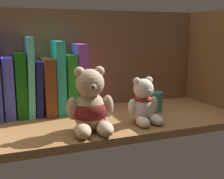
{
  "coord_description": "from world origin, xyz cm",
  "views": [
    {
      "loc": [
        -26.48,
        -75.78,
        26.23
      ],
      "look_at": [
        3.19,
        0.0,
        10.31
      ],
      "focal_mm": 47.19,
      "sensor_mm": 36.0,
      "label": 1
    }
  ],
  "objects_px": {
    "book_11": "(68,83)",
    "teddy_bear_smaller": "(144,104)",
    "book_7": "(29,76)",
    "pillar_candle": "(154,102)",
    "book_10": "(58,77)",
    "book_8": "(38,87)",
    "book_12": "(78,77)",
    "book_9": "(47,86)",
    "book_5": "(8,87)",
    "book_6": "(20,84)",
    "teddy_bear_larger": "(90,107)"
  },
  "relations": [
    {
      "from": "book_11",
      "to": "teddy_bear_smaller",
      "type": "bearing_deg",
      "value": -51.58
    },
    {
      "from": "book_7",
      "to": "teddy_bear_smaller",
      "type": "xyz_separation_m",
      "value": [
        0.27,
        -0.2,
        -0.06
      ]
    },
    {
      "from": "book_7",
      "to": "pillar_candle",
      "type": "height_order",
      "value": "book_7"
    },
    {
      "from": "book_7",
      "to": "book_10",
      "type": "relative_size",
      "value": 1.06
    },
    {
      "from": "book_8",
      "to": "teddy_bear_smaller",
      "type": "bearing_deg",
      "value": -38.55
    },
    {
      "from": "book_10",
      "to": "book_11",
      "type": "xyz_separation_m",
      "value": [
        0.03,
        0.0,
        -0.02
      ]
    },
    {
      "from": "teddy_bear_smaller",
      "to": "pillar_candle",
      "type": "bearing_deg",
      "value": 48.0
    },
    {
      "from": "book_11",
      "to": "book_12",
      "type": "distance_m",
      "value": 0.04
    },
    {
      "from": "book_9",
      "to": "book_11",
      "type": "xyz_separation_m",
      "value": [
        0.06,
        0.0,
        0.0
      ]
    },
    {
      "from": "book_5",
      "to": "book_11",
      "type": "relative_size",
      "value": 0.98
    },
    {
      "from": "pillar_candle",
      "to": "book_11",
      "type": "bearing_deg",
      "value": 157.35
    },
    {
      "from": "book_6",
      "to": "teddy_bear_smaller",
      "type": "bearing_deg",
      "value": -33.65
    },
    {
      "from": "book_5",
      "to": "book_9",
      "type": "height_order",
      "value": "book_5"
    },
    {
      "from": "teddy_bear_smaller",
      "to": "book_9",
      "type": "bearing_deg",
      "value": 138.02
    },
    {
      "from": "book_6",
      "to": "book_12",
      "type": "xyz_separation_m",
      "value": [
        0.17,
        0.0,
        0.01
      ]
    },
    {
      "from": "book_5",
      "to": "book_6",
      "type": "distance_m",
      "value": 0.03
    },
    {
      "from": "book_10",
      "to": "teddy_bear_larger",
      "type": "distance_m",
      "value": 0.22
    },
    {
      "from": "book_12",
      "to": "teddy_bear_smaller",
      "type": "bearing_deg",
      "value": -57.74
    },
    {
      "from": "book_8",
      "to": "book_10",
      "type": "height_order",
      "value": "book_10"
    },
    {
      "from": "book_9",
      "to": "book_11",
      "type": "relative_size",
      "value": 0.95
    },
    {
      "from": "book_12",
      "to": "book_11",
      "type": "bearing_deg",
      "value": 180.0
    },
    {
      "from": "teddy_bear_larger",
      "to": "pillar_candle",
      "type": "relative_size",
      "value": 2.68
    },
    {
      "from": "book_7",
      "to": "book_9",
      "type": "bearing_deg",
      "value": 0.0
    },
    {
      "from": "book_5",
      "to": "book_11",
      "type": "height_order",
      "value": "book_11"
    },
    {
      "from": "book_6",
      "to": "book_7",
      "type": "distance_m",
      "value": 0.04
    },
    {
      "from": "book_8",
      "to": "book_10",
      "type": "relative_size",
      "value": 0.74
    },
    {
      "from": "book_5",
      "to": "teddy_bear_larger",
      "type": "distance_m",
      "value": 0.28
    },
    {
      "from": "book_8",
      "to": "teddy_bear_smaller",
      "type": "height_order",
      "value": "book_8"
    },
    {
      "from": "book_5",
      "to": "book_10",
      "type": "xyz_separation_m",
      "value": [
        0.14,
        0.0,
        0.02
      ]
    },
    {
      "from": "book_5",
      "to": "book_10",
      "type": "height_order",
      "value": "book_10"
    },
    {
      "from": "book_10",
      "to": "book_12",
      "type": "bearing_deg",
      "value": 0.0
    },
    {
      "from": "book_10",
      "to": "teddy_bear_smaller",
      "type": "xyz_separation_m",
      "value": [
        0.19,
        -0.2,
        -0.06
      ]
    },
    {
      "from": "book_11",
      "to": "book_8",
      "type": "bearing_deg",
      "value": 180.0
    },
    {
      "from": "book_8",
      "to": "book_9",
      "type": "distance_m",
      "value": 0.03
    },
    {
      "from": "book_7",
      "to": "book_10",
      "type": "xyz_separation_m",
      "value": [
        0.08,
        0.0,
        -0.01
      ]
    },
    {
      "from": "book_5",
      "to": "book_12",
      "type": "relative_size",
      "value": 0.83
    },
    {
      "from": "book_7",
      "to": "book_11",
      "type": "xyz_separation_m",
      "value": [
        0.11,
        0.0,
        -0.03
      ]
    },
    {
      "from": "book_8",
      "to": "book_10",
      "type": "xyz_separation_m",
      "value": [
        0.06,
        0.0,
        0.03
      ]
    },
    {
      "from": "book_5",
      "to": "book_6",
      "type": "xyz_separation_m",
      "value": [
        0.03,
        0.0,
        0.01
      ]
    },
    {
      "from": "book_5",
      "to": "book_9",
      "type": "bearing_deg",
      "value": 0.0
    },
    {
      "from": "book_7",
      "to": "book_12",
      "type": "distance_m",
      "value": 0.15
    },
    {
      "from": "book_6",
      "to": "teddy_bear_larger",
      "type": "bearing_deg",
      "value": -55.63
    },
    {
      "from": "book_8",
      "to": "teddy_bear_larger",
      "type": "relative_size",
      "value": 0.99
    },
    {
      "from": "book_11",
      "to": "book_10",
      "type": "bearing_deg",
      "value": 180.0
    },
    {
      "from": "book_8",
      "to": "teddy_bear_larger",
      "type": "bearing_deg",
      "value": -65.6
    },
    {
      "from": "book_11",
      "to": "teddy_bear_larger",
      "type": "bearing_deg",
      "value": -88.68
    },
    {
      "from": "book_9",
      "to": "teddy_bear_larger",
      "type": "distance_m",
      "value": 0.23
    },
    {
      "from": "book_6",
      "to": "book_10",
      "type": "height_order",
      "value": "book_10"
    },
    {
      "from": "book_9",
      "to": "book_10",
      "type": "height_order",
      "value": "book_10"
    },
    {
      "from": "book_9",
      "to": "book_12",
      "type": "relative_size",
      "value": 0.81
    }
  ]
}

